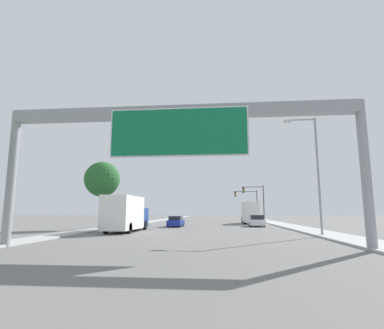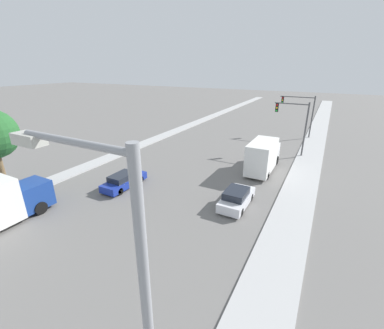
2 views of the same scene
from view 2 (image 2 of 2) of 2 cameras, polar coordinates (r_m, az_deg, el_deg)
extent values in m
cube|color=#ACACAC|center=(37.13, 24.93, 2.39)|extent=(3.00, 120.00, 0.15)
cube|color=#ACACAC|center=(43.78, -4.98, 6.92)|extent=(2.00, 120.00, 0.15)
cube|color=navy|center=(25.08, -14.78, -3.71)|extent=(1.73, 4.67, 0.68)
cube|color=#1E232D|center=(24.68, -15.27, -2.64)|extent=(1.52, 2.43, 0.52)
cylinder|color=black|center=(26.59, -13.88, -2.62)|extent=(0.22, 0.64, 0.64)
cylinder|color=black|center=(25.67, -11.34, -3.29)|extent=(0.22, 0.64, 0.64)
cylinder|color=black|center=(24.74, -18.28, -4.95)|extent=(0.22, 0.64, 0.64)
cylinder|color=black|center=(23.75, -15.72, -5.78)|extent=(0.22, 0.64, 0.64)
cube|color=silver|center=(21.42, 9.89, -7.64)|extent=(1.86, 4.35, 0.75)
cube|color=#1E232D|center=(20.93, 9.81, -6.31)|extent=(1.63, 2.26, 0.57)
cylinder|color=black|center=(22.88, 9.00, -6.27)|extent=(0.22, 0.64, 0.64)
cylinder|color=black|center=(22.49, 12.95, -7.09)|extent=(0.22, 0.64, 0.64)
cylinder|color=black|center=(20.65, 6.45, -9.35)|extent=(0.22, 0.64, 0.64)
cylinder|color=black|center=(20.21, 10.82, -10.35)|extent=(0.22, 0.64, 0.64)
cube|color=navy|center=(23.76, -32.11, -5.72)|extent=(2.24, 2.41, 2.03)
cylinder|color=black|center=(24.93, -33.26, -6.88)|extent=(0.28, 1.00, 1.00)
cylinder|color=black|center=(23.19, -30.59, -8.31)|extent=(0.28, 1.00, 1.00)
cube|color=white|center=(31.34, 16.68, 2.69)|extent=(2.12, 1.98, 2.04)
cube|color=silver|center=(27.87, 15.24, 1.77)|extent=(2.30, 5.09, 3.14)
cylinder|color=black|center=(31.69, 14.71, 1.53)|extent=(0.28, 1.00, 1.00)
cylinder|color=black|center=(31.34, 18.29, 0.92)|extent=(0.28, 1.00, 1.00)
cylinder|color=black|center=(27.40, 12.29, -1.36)|extent=(0.28, 1.00, 1.00)
cylinder|color=black|center=(26.99, 16.40, -2.11)|extent=(0.28, 1.00, 1.00)
cylinder|color=#4C4C4F|center=(34.42, 23.85, 6.94)|extent=(0.20, 0.20, 6.74)
cylinder|color=#4C4C4F|center=(34.08, 21.27, 12.47)|extent=(3.95, 0.14, 0.14)
cube|color=black|center=(34.40, 18.37, 11.91)|extent=(0.35, 0.28, 1.05)
cylinder|color=red|center=(34.20, 18.39, 12.46)|extent=(0.22, 0.04, 0.22)
cylinder|color=yellow|center=(34.25, 18.32, 11.88)|extent=(0.22, 0.04, 0.22)
cylinder|color=green|center=(34.30, 18.26, 11.31)|extent=(0.22, 0.04, 0.22)
cylinder|color=#4C4C4F|center=(44.24, 25.11, 9.41)|extent=(0.20, 0.20, 6.53)
cylinder|color=#4C4C4F|center=(44.04, 22.38, 13.69)|extent=(5.06, 0.14, 0.14)
cube|color=black|center=(44.38, 19.50, 13.35)|extent=(0.35, 0.28, 1.05)
cylinder|color=red|center=(44.19, 19.52, 13.78)|extent=(0.22, 0.04, 0.22)
cylinder|color=yellow|center=(44.22, 19.46, 13.33)|extent=(0.22, 0.04, 0.22)
cylinder|color=green|center=(44.27, 19.41, 12.89)|extent=(0.22, 0.04, 0.22)
cylinder|color=brown|center=(26.89, -36.80, -0.40)|extent=(0.48, 0.48, 5.62)
cylinder|color=gray|center=(4.18, -24.84, 4.55)|extent=(2.26, 0.12, 0.12)
cube|color=#B2B2A8|center=(5.13, -32.49, 4.80)|extent=(0.60, 0.28, 0.20)
camera|label=1|loc=(26.52, -119.59, -31.03)|focal=28.00mm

